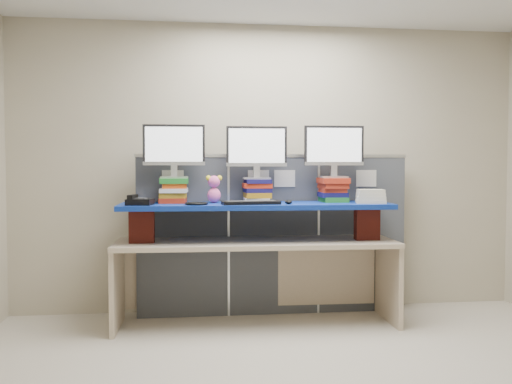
{
  "coord_description": "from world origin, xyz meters",
  "views": [
    {
      "loc": [
        -0.85,
        -3.57,
        1.42
      ],
      "look_at": [
        -0.21,
        1.44,
        1.19
      ],
      "focal_mm": 40.0,
      "sensor_mm": 36.0,
      "label": 1
    }
  ],
  "objects": [
    {
      "name": "blue_board",
      "position": [
        -0.21,
        1.44,
        1.07
      ],
      "size": [
        2.41,
        0.66,
        0.04
      ],
      "primitive_type": "cube",
      "rotation": [
        0.0,
        0.0,
        -0.03
      ],
      "color": "#0A0A82",
      "rests_on": "brick_pier_left"
    },
    {
      "name": "monitor_left",
      "position": [
        -0.93,
        1.58,
        1.58
      ],
      "size": [
        0.55,
        0.16,
        0.48
      ],
      "rotation": [
        0.0,
        0.0,
        -0.03
      ],
      "color": "#9E9EA3",
      "rests_on": "book_stack_left"
    },
    {
      "name": "headset",
      "position": [
        -0.74,
        1.3,
        1.1
      ],
      "size": [
        0.26,
        0.26,
        0.02
      ],
      "primitive_type": "torus",
      "rotation": [
        0.0,
        0.0,
        -0.39
      ],
      "color": "black",
      "rests_on": "blue_board"
    },
    {
      "name": "desk_phone",
      "position": [
        -1.23,
        1.33,
        1.12
      ],
      "size": [
        0.24,
        0.22,
        0.09
      ],
      "rotation": [
        0.0,
        0.0,
        -0.18
      ],
      "color": "black",
      "rests_on": "blue_board"
    },
    {
      "name": "keyboard",
      "position": [
        -0.28,
        1.29,
        1.1
      ],
      "size": [
        0.51,
        0.22,
        0.03
      ],
      "rotation": [
        0.0,
        0.0,
        0.11
      ],
      "color": "black",
      "rests_on": "blue_board"
    },
    {
      "name": "plush_toy",
      "position": [
        -0.58,
        1.53,
        1.21
      ],
      "size": [
        0.15,
        0.11,
        0.25
      ],
      "rotation": [
        0.0,
        0.0,
        -0.07
      ],
      "color": "pink",
      "rests_on": "blue_board"
    },
    {
      "name": "cubicle_partition",
      "position": [
        -0.0,
        1.78,
        0.77
      ],
      "size": [
        2.6,
        0.06,
        1.53
      ],
      "color": "#3E4149",
      "rests_on": "ground"
    },
    {
      "name": "monitor_center",
      "position": [
        -0.19,
        1.56,
        1.57
      ],
      "size": [
        0.55,
        0.16,
        0.48
      ],
      "rotation": [
        0.0,
        0.0,
        -0.03
      ],
      "color": "#9E9EA3",
      "rests_on": "book_stack_center"
    },
    {
      "name": "monitor_right",
      "position": [
        0.52,
        1.54,
        1.58
      ],
      "size": [
        0.55,
        0.16,
        0.48
      ],
      "rotation": [
        0.0,
        0.0,
        -0.03
      ],
      "color": "#9E9EA3",
      "rests_on": "book_stack_right"
    },
    {
      "name": "binder_stack",
      "position": [
        0.8,
        1.33,
        1.15
      ],
      "size": [
        0.29,
        0.25,
        0.12
      ],
      "rotation": [
        0.0,
        0.0,
        -0.18
      ],
      "color": "beige",
      "rests_on": "blue_board"
    },
    {
      "name": "brick_pier_right",
      "position": [
        0.78,
        1.37,
        0.9
      ],
      "size": [
        0.22,
        0.12,
        0.29
      ],
      "primitive_type": "cube",
      "rotation": [
        0.0,
        0.0,
        -0.03
      ],
      "color": "maroon",
      "rests_on": "desk"
    },
    {
      "name": "book_stack_center",
      "position": [
        -0.19,
        1.57,
        1.2
      ],
      "size": [
        0.25,
        0.3,
        0.21
      ],
      "color": "silver",
      "rests_on": "blue_board"
    },
    {
      "name": "room",
      "position": [
        0.0,
        0.0,
        1.4
      ],
      "size": [
        5.0,
        4.0,
        2.8
      ],
      "color": "#B9AF98",
      "rests_on": "ground"
    },
    {
      "name": "brick_pier_left",
      "position": [
        -1.21,
        1.42,
        0.9
      ],
      "size": [
        0.22,
        0.12,
        0.29
      ],
      "primitive_type": "cube",
      "rotation": [
        0.0,
        0.0,
        -0.03
      ],
      "color": "maroon",
      "rests_on": "desk"
    },
    {
      "name": "desk",
      "position": [
        -0.21,
        1.44,
        0.6
      ],
      "size": [
        2.5,
        0.79,
        0.75
      ],
      "rotation": [
        0.0,
        0.0,
        -0.03
      ],
      "color": "#C1AD93",
      "rests_on": "ground"
    },
    {
      "name": "book_stack_left",
      "position": [
        -0.94,
        1.58,
        1.2
      ],
      "size": [
        0.26,
        0.31,
        0.22
      ],
      "color": "#B42A14",
      "rests_on": "blue_board"
    },
    {
      "name": "book_stack_right",
      "position": [
        0.52,
        1.54,
        1.2
      ],
      "size": [
        0.25,
        0.31,
        0.22
      ],
      "color": "#1F7526",
      "rests_on": "blue_board"
    },
    {
      "name": "mouse",
      "position": [
        0.05,
        1.29,
        1.11
      ],
      "size": [
        0.07,
        0.12,
        0.03
      ],
      "primitive_type": "ellipsoid",
      "rotation": [
        0.0,
        0.0,
        0.08
      ],
      "color": "black",
      "rests_on": "blue_board"
    }
  ]
}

